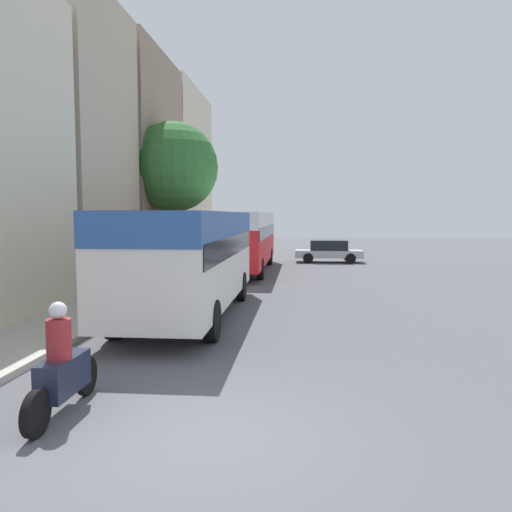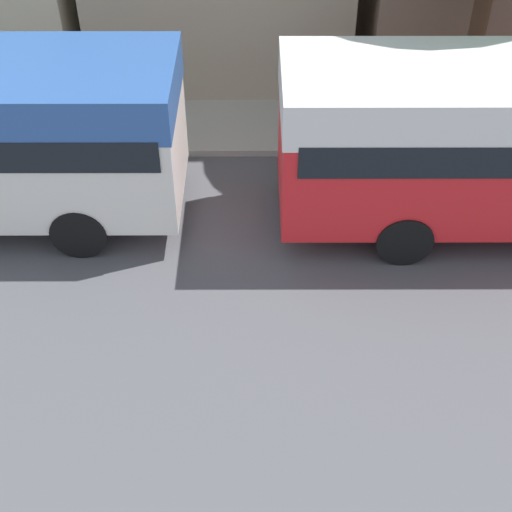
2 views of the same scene
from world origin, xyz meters
The scene contains 9 objects.
ground_plane centered at (0.00, 0.00, 0.00)m, with size 120.00×120.00×0.00m, color #515156.
building_midblock centered at (-9.15, 13.07, 5.79)m, with size 5.90×6.06×11.59m.
building_far_terrace centered at (-8.78, 20.56, 5.87)m, with size 5.16×7.95×11.74m.
building_end_row centered at (-9.35, 29.88, 6.01)m, with size 6.30×9.93×12.02m.
bus_lead centered at (-2.04, 7.92, 2.00)m, with size 2.66×9.28×3.09m.
bus_following centered at (-1.78, 19.98, 2.03)m, with size 2.56×11.34×3.13m.
motorcycle_behind_lead centered at (-2.31, 0.56, 0.68)m, with size 0.38×2.24×1.73m.
car_crossing centered at (2.98, 25.45, 0.74)m, with size 4.22×1.80×1.41m.
street_tree centered at (-5.21, 18.47, 5.40)m, with size 4.51×4.51×7.52m.
Camera 1 is at (1.24, -6.43, 2.99)m, focal length 35.00 mm.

